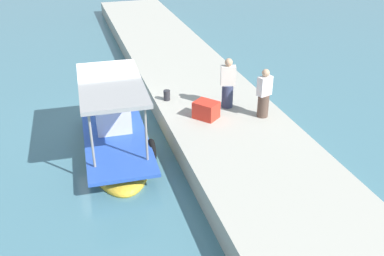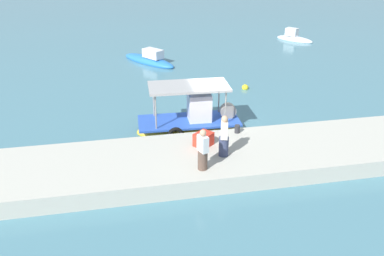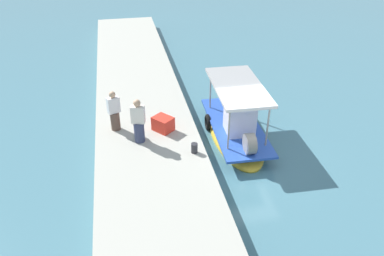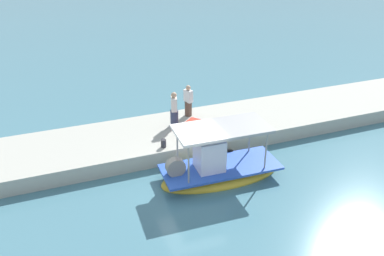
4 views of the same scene
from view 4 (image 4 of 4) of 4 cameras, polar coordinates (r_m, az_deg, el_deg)
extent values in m
plane|color=teal|center=(17.01, -0.18, -8.05)|extent=(120.00, 120.00, 0.00)
cube|color=#B3B0A3|center=(19.93, -4.08, -1.27)|extent=(36.00, 4.03, 0.73)
ellipsoid|color=gold|center=(17.51, 4.00, -6.77)|extent=(5.31, 2.16, 0.82)
cube|color=blue|center=(17.26, 4.05, -5.50)|extent=(5.10, 2.16, 0.10)
cube|color=silver|center=(16.72, 2.47, -3.81)|extent=(1.14, 1.12, 1.49)
cylinder|color=gray|center=(15.70, -0.48, -5.32)|extent=(0.07, 0.07, 1.81)
cylinder|color=gray|center=(16.93, -2.08, -2.76)|extent=(0.07, 0.07, 1.81)
cylinder|color=gray|center=(16.90, 10.39, -3.28)|extent=(0.07, 0.07, 1.81)
cylinder|color=gray|center=(18.05, 8.16, -1.04)|extent=(0.07, 0.07, 1.81)
cube|color=#9D9C9C|center=(16.36, 4.26, -0.11)|extent=(3.92, 2.04, 0.12)
torus|color=black|center=(18.43, 5.08, -3.98)|extent=(0.75, 0.21, 0.74)
cylinder|color=gray|center=(16.47, -2.35, -5.53)|extent=(0.81, 0.38, 0.80)
cylinder|color=#333B59|center=(20.03, -2.51, 1.43)|extent=(0.49, 0.49, 0.83)
cube|color=silver|center=(19.72, -2.55, 3.41)|extent=(0.40, 0.56, 0.68)
sphere|color=tan|center=(19.54, -2.58, 4.69)|extent=(0.27, 0.27, 0.27)
cylinder|color=brown|center=(21.11, -0.52, 2.76)|extent=(0.47, 0.47, 0.78)
cube|color=silver|center=(20.83, -0.53, 4.55)|extent=(0.40, 0.53, 0.64)
sphere|color=tan|center=(20.66, -0.54, 5.71)|extent=(0.25, 0.25, 0.25)
cylinder|color=#2D2D33|center=(18.22, -4.05, -2.17)|extent=(0.24, 0.24, 0.37)
cube|color=red|center=(19.44, 0.16, 0.21)|extent=(0.97, 0.95, 0.57)
camera|label=1|loc=(22.27, 37.61, 15.25)|focal=40.68mm
camera|label=2|loc=(32.20, -4.01, 25.07)|focal=36.79mm
camera|label=3|loc=(19.00, -44.60, 17.07)|focal=36.01mm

